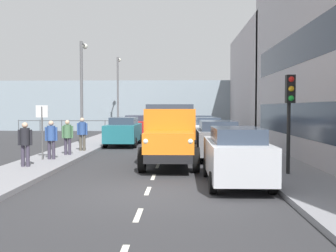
{
  "coord_description": "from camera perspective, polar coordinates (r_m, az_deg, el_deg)",
  "views": [
    {
      "loc": [
        -0.9,
        10.51,
        2.3
      ],
      "look_at": [
        -0.18,
        -12.23,
        1.26
      ],
      "focal_mm": 42.77,
      "sensor_mm": 36.0,
      "label": 1
    }
  ],
  "objects": [
    {
      "name": "ground_plane",
      "position": [
        19.47,
        -0.86,
        -4.16
      ],
      "size": [
        80.0,
        80.0,
        0.0
      ],
      "primitive_type": "plane",
      "color": "#2D2D30"
    },
    {
      "name": "sidewalk_left",
      "position": [
        19.79,
        12.67,
        -3.9
      ],
      "size": [
        2.25,
        35.02,
        0.15
      ],
      "primitive_type": "cube",
      "color": "gray",
      "rests_on": "ground_plane"
    },
    {
      "name": "sidewalk_right",
      "position": [
        20.21,
        -14.09,
        -3.78
      ],
      "size": [
        2.25,
        35.02,
        0.15
      ],
      "primitive_type": "cube",
      "color": "gray",
      "rests_on": "ground_plane"
    },
    {
      "name": "road_centreline_markings",
      "position": [
        18.21,
        -1.04,
        -4.62
      ],
      "size": [
        0.12,
        30.23,
        0.01
      ],
      "color": "silver",
      "rests_on": "ground_plane"
    },
    {
      "name": "building_far_block",
      "position": [
        33.64,
        16.32,
        5.83
      ],
      "size": [
        7.06,
        13.8,
        8.5
      ],
      "color": "#B7B2B7",
      "rests_on": "ground_plane"
    },
    {
      "name": "sea_horizon",
      "position": [
        39.84,
        0.52,
        2.91
      ],
      "size": [
        80.0,
        0.8,
        5.0
      ],
      "primitive_type": "cube",
      "color": "#84939E",
      "rests_on": "ground_plane"
    },
    {
      "name": "seawall_railing",
      "position": [
        36.26,
        0.39,
        0.43
      ],
      "size": [
        28.08,
        0.08,
        1.2
      ],
      "color": "#4C5156",
      "rests_on": "ground_plane"
    },
    {
      "name": "truck_vintage_orange",
      "position": [
        15.49,
        0.29,
        -1.53
      ],
      "size": [
        2.17,
        5.64,
        2.43
      ],
      "color": "black",
      "rests_on": "ground_plane"
    },
    {
      "name": "car_silver_kerbside_near",
      "position": [
        12.1,
        9.65,
        -4.08
      ],
      "size": [
        1.76,
        4.26,
        1.72
      ],
      "color": "#B7BABF",
      "rests_on": "ground_plane"
    },
    {
      "name": "car_grey_kerbside_1",
      "position": [
        18.21,
        7.0,
        -1.82
      ],
      "size": [
        1.93,
        4.57,
        1.72
      ],
      "color": "slate",
      "rests_on": "ground_plane"
    },
    {
      "name": "car_white_kerbside_2",
      "position": [
        24.59,
        5.66,
        -0.67
      ],
      "size": [
        1.77,
        4.37,
        1.72
      ],
      "color": "white",
      "rests_on": "ground_plane"
    },
    {
      "name": "car_black_kerbside_3",
      "position": [
        30.33,
        4.93,
        -0.05
      ],
      "size": [
        1.75,
        3.91,
        1.72
      ],
      "color": "black",
      "rests_on": "ground_plane"
    },
    {
      "name": "car_teal_oppositeside_0",
      "position": [
        24.37,
        -6.33,
        -0.7
      ],
      "size": [
        1.87,
        4.52,
        1.72
      ],
      "color": "#1E6670",
      "rests_on": "ground_plane"
    },
    {
      "name": "car_red_oppositeside_1",
      "position": [
        31.16,
        -4.55,
        0.03
      ],
      "size": [
        1.87,
        4.69,
        1.72
      ],
      "color": "#B21E1E",
      "rests_on": "ground_plane"
    },
    {
      "name": "pedestrian_near_railing",
      "position": [
        15.48,
        -19.7,
        -1.98
      ],
      "size": [
        0.53,
        0.34,
        1.62
      ],
      "color": "#383342",
      "rests_on": "sidewalk_right"
    },
    {
      "name": "pedestrian_couple_a",
      "position": [
        17.35,
        -16.31,
        -1.48
      ],
      "size": [
        0.53,
        0.34,
        1.61
      ],
      "color": "#383342",
      "rests_on": "sidewalk_right"
    },
    {
      "name": "pedestrian_in_dark_coat",
      "position": [
        18.81,
        -14.13,
        -1.19
      ],
      "size": [
        0.53,
        0.34,
        1.59
      ],
      "color": "#383342",
      "rests_on": "sidewalk_right"
    },
    {
      "name": "pedestrian_strolling",
      "position": [
        20.43,
        -12.12,
        -0.75
      ],
      "size": [
        0.53,
        0.34,
        1.65
      ],
      "color": "#4C473D",
      "rests_on": "sidewalk_right"
    },
    {
      "name": "traffic_light_near",
      "position": [
        13.43,
        16.96,
        3.25
      ],
      "size": [
        0.28,
        0.41,
        3.2
      ],
      "color": "black",
      "rests_on": "sidewalk_left"
    },
    {
      "name": "lamp_post_promenade",
      "position": [
        23.38,
        -12.12,
        6.0
      ],
      "size": [
        0.32,
        1.14,
        5.9
      ],
      "color": "#59595B",
      "rests_on": "sidewalk_right"
    },
    {
      "name": "lamp_post_far",
      "position": [
        35.92,
        -7.13,
        5.45
      ],
      "size": [
        0.32,
        1.14,
        6.63
      ],
      "color": "#59595B",
      "rests_on": "sidewalk_right"
    },
    {
      "name": "street_sign",
      "position": [
        17.31,
        -17.51,
        0.46
      ],
      "size": [
        0.5,
        0.07,
        2.25
      ],
      "color": "#4C4C4C",
      "rests_on": "sidewalk_right"
    }
  ]
}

